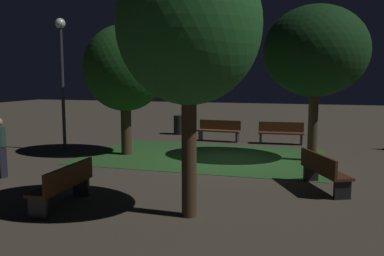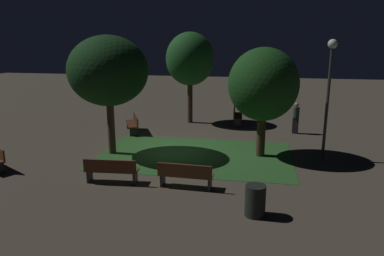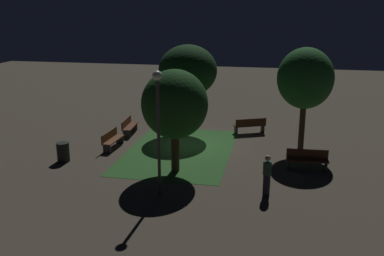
% 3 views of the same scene
% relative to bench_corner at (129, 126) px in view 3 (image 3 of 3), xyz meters
% --- Properties ---
extents(ground_plane, '(60.00, 60.00, 0.00)m').
position_rel_bench_corner_xyz_m(ground_plane, '(1.28, 3.89, -0.48)').
color(ground_plane, '#4C4438').
extents(grass_lawn, '(7.95, 5.08, 0.01)m').
position_rel_bench_corner_xyz_m(grass_lawn, '(2.32, 3.45, -0.48)').
color(grass_lawn, '#2D6028').
rests_on(grass_lawn, ground).
extents(bench_corner, '(1.83, 0.60, 0.88)m').
position_rel_bench_corner_xyz_m(bench_corner, '(0.00, 0.00, 0.00)').
color(bench_corner, brown).
rests_on(bench_corner, ground).
extents(bench_front_right, '(1.82, 0.56, 0.88)m').
position_rel_bench_corner_xyz_m(bench_front_right, '(2.55, -0.00, 0.00)').
color(bench_front_right, brown).
rests_on(bench_front_right, ground).
extents(bench_front_left, '(1.19, 1.83, 0.88)m').
position_rel_bench_corner_xyz_m(bench_front_left, '(-1.48, 6.65, 0.00)').
color(bench_front_left, '#422314').
rests_on(bench_front_left, ground).
extents(bench_near_trees, '(1.80, 1.32, 0.88)m').
position_rel_bench_corner_xyz_m(bench_near_trees, '(-4.97, 0.51, 0.00)').
color(bench_near_trees, '#512D19').
rests_on(bench_near_trees, ground).
extents(bench_by_lamp, '(0.55, 1.82, 0.88)m').
position_rel_bench_corner_xyz_m(bench_by_lamp, '(3.68, 9.51, 0.00)').
color(bench_by_lamp, '#512D19').
rests_on(bench_by_lamp, ground).
extents(tree_back_left, '(2.68, 2.68, 5.09)m').
position_rel_bench_corner_xyz_m(tree_back_left, '(1.03, 9.34, 3.12)').
color(tree_back_left, '#423021').
rests_on(tree_back_left, ground).
extents(tree_near_wall, '(2.82, 2.82, 4.46)m').
position_rel_bench_corner_xyz_m(tree_near_wall, '(4.99, 3.87, 2.49)').
color(tree_near_wall, '#423021').
rests_on(tree_near_wall, ground).
extents(tree_left_canopy, '(3.25, 3.25, 4.92)m').
position_rel_bench_corner_xyz_m(tree_left_canopy, '(-1.22, 3.13, 3.00)').
color(tree_left_canopy, '#423021').
rests_on(tree_left_canopy, ground).
extents(lamp_post_plaza_east, '(0.36, 0.36, 4.76)m').
position_rel_bench_corner_xyz_m(lamp_post_plaza_east, '(7.48, 3.85, 2.73)').
color(lamp_post_plaza_east, '#333338').
rests_on(lamp_post_plaza_east, ground).
extents(trash_bin, '(0.57, 0.57, 0.90)m').
position_rel_bench_corner_xyz_m(trash_bin, '(4.81, -1.50, -0.03)').
color(trash_bin, black).
rests_on(trash_bin, ground).
extents(pedestrian, '(0.32, 0.32, 1.61)m').
position_rel_bench_corner_xyz_m(pedestrian, '(6.77, 7.85, 0.37)').
color(pedestrian, black).
rests_on(pedestrian, ground).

